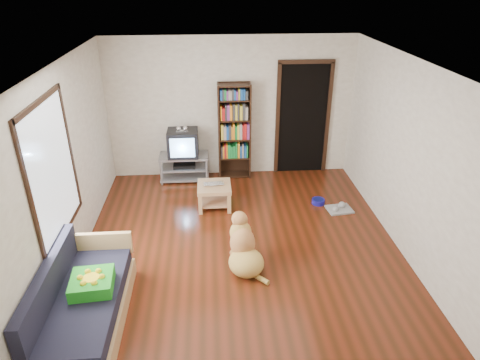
{
  "coord_description": "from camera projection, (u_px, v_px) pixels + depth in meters",
  "views": [
    {
      "loc": [
        -0.39,
        -5.13,
        3.6
      ],
      "look_at": [
        0.01,
        0.32,
        0.9
      ],
      "focal_mm": 32.0,
      "sensor_mm": 36.0,
      "label": 1
    }
  ],
  "objects": [
    {
      "name": "green_cushion",
      "position": [
        92.0,
        283.0,
        4.71
      ],
      "size": [
        0.49,
        0.49,
        0.15
      ],
      "primitive_type": "cube",
      "rotation": [
        0.0,
        0.0,
        0.09
      ],
      "color": "green",
      "rests_on": "sofa"
    },
    {
      "name": "doorway",
      "position": [
        303.0,
        116.0,
        8.02
      ],
      "size": [
        1.03,
        0.05,
        2.19
      ],
      "color": "black",
      "rests_on": "wall_back"
    },
    {
      "name": "sofa",
      "position": [
        82.0,
        305.0,
        4.73
      ],
      "size": [
        0.8,
        1.8,
        0.8
      ],
      "color": "tan",
      "rests_on": "ground"
    },
    {
      "name": "coffee_table",
      "position": [
        214.0,
        192.0,
        7.1
      ],
      "size": [
        0.55,
        0.55,
        0.4
      ],
      "color": "tan",
      "rests_on": "ground"
    },
    {
      "name": "wall_left",
      "position": [
        67.0,
        169.0,
        5.48
      ],
      "size": [
        0.0,
        5.0,
        5.0
      ],
      "primitive_type": "plane",
      "rotation": [
        1.57,
        0.0,
        1.57
      ],
      "color": "silver",
      "rests_on": "ground"
    },
    {
      "name": "wall_back",
      "position": [
        231.0,
        108.0,
        7.87
      ],
      "size": [
        4.5,
        0.0,
        4.5
      ],
      "primitive_type": "plane",
      "rotation": [
        1.57,
        0.0,
        0.0
      ],
      "color": "silver",
      "rests_on": "ground"
    },
    {
      "name": "wall_right",
      "position": [
        407.0,
        159.0,
        5.78
      ],
      "size": [
        0.0,
        5.0,
        5.0
      ],
      "primitive_type": "plane",
      "rotation": [
        1.57,
        0.0,
        -1.57
      ],
      "color": "silver",
      "rests_on": "ground"
    },
    {
      "name": "bookshelf",
      "position": [
        234.0,
        126.0,
        7.86
      ],
      "size": [
        0.6,
        0.3,
        1.8
      ],
      "color": "black",
      "rests_on": "ground"
    },
    {
      "name": "ground",
      "position": [
        241.0,
        245.0,
        6.21
      ],
      "size": [
        5.0,
        5.0,
        0.0
      ],
      "primitive_type": "plane",
      "color": "#541E0E",
      "rests_on": "ground"
    },
    {
      "name": "wall_front",
      "position": [
        265.0,
        292.0,
        3.4
      ],
      "size": [
        4.5,
        0.0,
        4.5
      ],
      "primitive_type": "plane",
      "rotation": [
        -1.57,
        0.0,
        0.0
      ],
      "color": "silver",
      "rests_on": "ground"
    },
    {
      "name": "dog",
      "position": [
        244.0,
        249.0,
        5.66
      ],
      "size": [
        0.56,
        0.85,
        0.75
      ],
      "color": "gold",
      "rests_on": "ground"
    },
    {
      "name": "window",
      "position": [
        52.0,
        171.0,
        4.95
      ],
      "size": [
        0.03,
        1.46,
        1.7
      ],
      "color": "white",
      "rests_on": "wall_left"
    },
    {
      "name": "grey_rag",
      "position": [
        339.0,
        209.0,
        7.1
      ],
      "size": [
        0.44,
        0.37,
        0.03
      ],
      "primitive_type": "cube",
      "rotation": [
        0.0,
        0.0,
        0.13
      ],
      "color": "#969696",
      "rests_on": "ground"
    },
    {
      "name": "laptop",
      "position": [
        214.0,
        185.0,
        7.02
      ],
      "size": [
        0.36,
        0.25,
        0.03
      ],
      "primitive_type": "imported",
      "rotation": [
        0.0,
        0.0,
        0.1
      ],
      "color": "silver",
      "rests_on": "coffee_table"
    },
    {
      "name": "tv_stand",
      "position": [
        184.0,
        166.0,
        8.04
      ],
      "size": [
        0.9,
        0.45,
        0.5
      ],
      "color": "#99999E",
      "rests_on": "ground"
    },
    {
      "name": "crt_tv",
      "position": [
        183.0,
        142.0,
        7.85
      ],
      "size": [
        0.55,
        0.52,
        0.58
      ],
      "color": "black",
      "rests_on": "tv_stand"
    },
    {
      "name": "dog_bowl",
      "position": [
        318.0,
        201.0,
        7.3
      ],
      "size": [
        0.22,
        0.22,
        0.08
      ],
      "primitive_type": "cylinder",
      "color": "navy",
      "rests_on": "ground"
    },
    {
      "name": "ceiling",
      "position": [
        241.0,
        63.0,
        5.05
      ],
      "size": [
        5.0,
        5.0,
        0.0
      ],
      "primitive_type": "plane",
      "rotation": [
        3.14,
        0.0,
        0.0
      ],
      "color": "white",
      "rests_on": "ground"
    }
  ]
}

